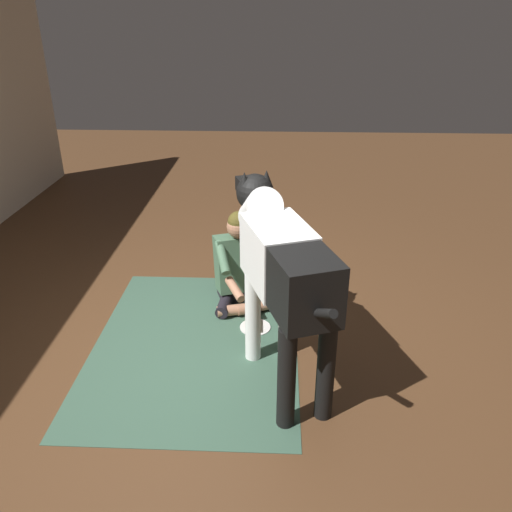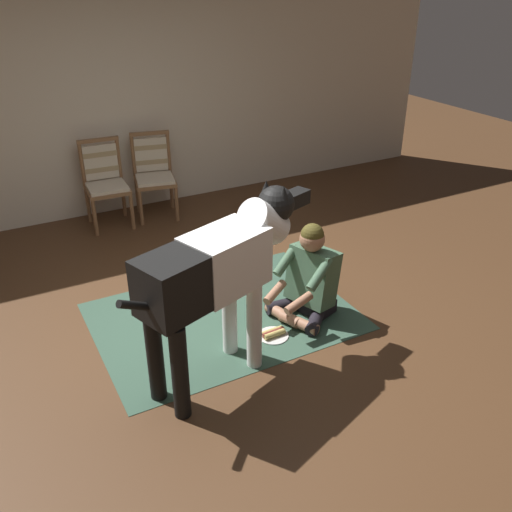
# 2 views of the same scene
# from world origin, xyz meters

# --- Properties ---
(ground_plane) EXTENTS (15.94, 15.94, 0.00)m
(ground_plane) POSITION_xyz_m (0.00, 0.00, 0.00)
(ground_plane) COLOR #4C301C
(back_wall) EXTENTS (9.21, 0.10, 2.60)m
(back_wall) POSITION_xyz_m (0.00, 2.90, 1.30)
(back_wall) COLOR beige
(back_wall) RESTS_ON ground
(area_rug) EXTENTS (2.16, 1.58, 0.01)m
(area_rug) POSITION_xyz_m (0.19, 0.08, 0.00)
(area_rug) COLOR #355241
(area_rug) RESTS_ON ground
(dining_chair_left_of_pair) EXTENTS (0.48, 0.49, 0.98)m
(dining_chair_left_of_pair) POSITION_xyz_m (-0.15, 2.51, 0.54)
(dining_chair_left_of_pair) COLOR brown
(dining_chair_left_of_pair) RESTS_ON ground
(dining_chair_right_of_pair) EXTENTS (0.55, 0.55, 0.98)m
(dining_chair_right_of_pair) POSITION_xyz_m (0.43, 2.50, 0.54)
(dining_chair_right_of_pair) COLOR brown
(dining_chair_right_of_pair) RESTS_ON ground
(person_sitting_on_floor) EXTENTS (0.70, 0.60, 0.85)m
(person_sitting_on_floor) POSITION_xyz_m (0.85, -0.22, 0.35)
(person_sitting_on_floor) COLOR black
(person_sitting_on_floor) RESTS_ON ground
(large_dog) EXTENTS (1.66, 0.73, 1.33)m
(large_dog) POSITION_xyz_m (-0.13, -0.56, 0.87)
(large_dog) COLOR white
(large_dog) RESTS_ON ground
(hot_dog_on_plate) EXTENTS (0.25, 0.25, 0.06)m
(hot_dog_on_plate) POSITION_xyz_m (0.42, -0.37, 0.02)
(hot_dog_on_plate) COLOR silver
(hot_dog_on_plate) RESTS_ON ground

